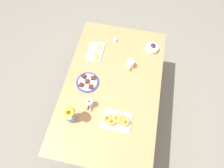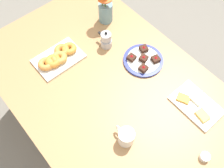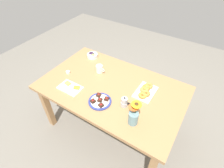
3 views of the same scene
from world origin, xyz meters
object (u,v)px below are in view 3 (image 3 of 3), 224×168
object	(u,v)px
croissant_platter	(146,91)
dessert_plate	(100,101)
dining_table	(112,92)
grape_bowl	(92,55)
jam_cup_honey	(68,72)
cheese_platter	(70,87)
flower_vase	(133,117)
coffee_mug	(100,69)
moka_pot	(124,102)

from	to	relation	value
croissant_platter	dessert_plate	distance (m)	0.50
dining_table	grape_bowl	size ratio (longest dim) A/B	11.28
jam_cup_honey	croissant_platter	bearing A→B (deg)	12.26
grape_bowl	cheese_platter	distance (m)	0.64
cheese_platter	flower_vase	xyz separation A→B (m)	(0.79, -0.03, 0.08)
coffee_mug	grape_bowl	distance (m)	0.34
dessert_plate	moka_pot	size ratio (longest dim) A/B	1.99
grape_bowl	cheese_platter	world-z (taller)	grape_bowl
dining_table	grape_bowl	xyz separation A→B (m)	(-0.54, 0.35, 0.12)
croissant_platter	moka_pot	bearing A→B (deg)	-109.60
croissant_platter	dessert_plate	world-z (taller)	dessert_plate
dining_table	cheese_platter	distance (m)	0.47
grape_bowl	dessert_plate	distance (m)	0.83
dessert_plate	cheese_platter	bearing A→B (deg)	-178.52
coffee_mug	grape_bowl	bearing A→B (deg)	142.16
coffee_mug	jam_cup_honey	size ratio (longest dim) A/B	2.40
coffee_mug	cheese_platter	distance (m)	0.43
flower_vase	cheese_platter	bearing A→B (deg)	177.64
cheese_platter	jam_cup_honey	distance (m)	0.28
grape_bowl	jam_cup_honey	world-z (taller)	grape_bowl
croissant_platter	jam_cup_honey	xyz separation A→B (m)	(-0.93, -0.20, -0.01)
coffee_mug	moka_pot	size ratio (longest dim) A/B	0.97
grape_bowl	flower_vase	xyz separation A→B (m)	(0.96, -0.65, 0.06)
dining_table	dessert_plate	bearing A→B (deg)	-86.15
coffee_mug	moka_pot	bearing A→B (deg)	-30.73
coffee_mug	jam_cup_honey	world-z (taller)	coffee_mug
jam_cup_honey	moka_pot	distance (m)	0.84
grape_bowl	croissant_platter	world-z (taller)	grape_bowl
flower_vase	moka_pot	size ratio (longest dim) A/B	2.07
grape_bowl	moka_pot	distance (m)	0.95
cheese_platter	jam_cup_honey	world-z (taller)	cheese_platter
dessert_plate	flower_vase	bearing A→B (deg)	-6.13
cheese_platter	jam_cup_honey	bearing A→B (deg)	138.37
coffee_mug	moka_pot	xyz separation A→B (m)	(0.52, -0.31, 0.00)
dessert_plate	moka_pot	world-z (taller)	moka_pot
jam_cup_honey	cheese_platter	bearing A→B (deg)	-41.63
dining_table	cheese_platter	bearing A→B (deg)	-144.50
grape_bowl	jam_cup_honey	bearing A→B (deg)	-95.15
dining_table	flower_vase	distance (m)	0.54
grape_bowl	moka_pot	size ratio (longest dim) A/B	1.19
dining_table	coffee_mug	distance (m)	0.33
jam_cup_honey	flower_vase	world-z (taller)	flower_vase
moka_pot	grape_bowl	bearing A→B (deg)	146.70
dining_table	jam_cup_honey	distance (m)	0.60
dining_table	cheese_platter	world-z (taller)	cheese_platter
grape_bowl	croissant_platter	distance (m)	0.92
dessert_plate	flower_vase	xyz separation A→B (m)	(0.40, -0.04, 0.07)
dining_table	flower_vase	size ratio (longest dim) A/B	6.51
dining_table	croissant_platter	distance (m)	0.39
jam_cup_honey	moka_pot	size ratio (longest dim) A/B	0.40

